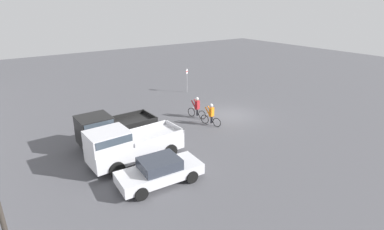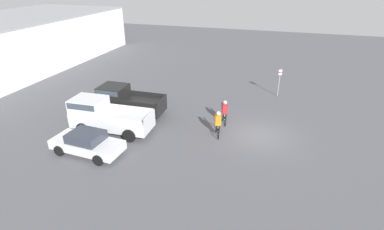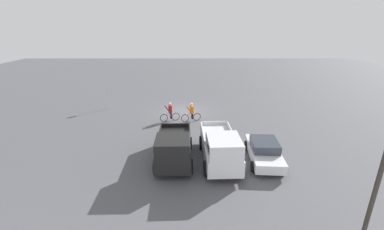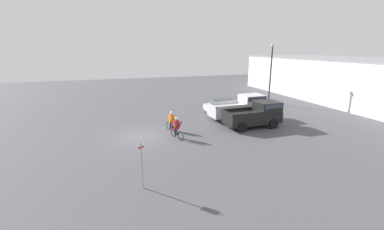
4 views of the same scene
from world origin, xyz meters
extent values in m
plane|color=#4C4C51|center=(0.00, 0.00, 0.00)|extent=(80.00, 80.00, 0.00)
cube|color=silver|center=(-5.19, 9.58, 0.56)|extent=(2.00, 4.41, 0.56)
cube|color=#2D333D|center=(-5.19, 9.58, 1.10)|extent=(1.68, 2.03, 0.52)
cylinder|color=black|center=(-5.97, 11.01, 0.33)|extent=(0.22, 0.66, 0.65)
cylinder|color=black|center=(-4.24, 10.91, 0.33)|extent=(0.22, 0.66, 0.65)
cylinder|color=black|center=(-6.14, 8.26, 0.33)|extent=(0.22, 0.66, 0.65)
cylinder|color=black|center=(-4.40, 8.15, 0.33)|extent=(0.22, 0.66, 0.65)
cube|color=silver|center=(-2.39, 9.55, 0.87)|extent=(2.18, 5.48, 0.95)
cube|color=silver|center=(-2.45, 11.17, 1.80)|extent=(1.89, 2.23, 0.91)
cube|color=#333D47|center=(-2.45, 11.17, 2.00)|extent=(1.95, 2.06, 0.40)
cube|color=silver|center=(-3.29, 8.43, 1.47)|extent=(0.21, 3.25, 0.25)
cube|color=silver|center=(-1.40, 8.50, 1.47)|extent=(0.21, 3.25, 0.25)
cube|color=silver|center=(-2.28, 6.89, 1.47)|extent=(1.97, 0.16, 0.25)
cylinder|color=black|center=(-3.44, 11.19, 0.44)|extent=(0.25, 0.89, 0.89)
cylinder|color=black|center=(-1.47, 11.26, 0.44)|extent=(0.25, 0.89, 0.89)
cylinder|color=black|center=(-3.30, 7.83, 0.44)|extent=(0.25, 0.89, 0.89)
cylinder|color=black|center=(-1.34, 7.91, 0.44)|extent=(0.25, 0.89, 0.89)
cube|color=black|center=(0.41, 9.54, 0.84)|extent=(2.14, 4.88, 0.92)
cube|color=black|center=(0.38, 10.99, 1.73)|extent=(1.92, 1.97, 0.87)
cube|color=#333D47|center=(0.38, 10.99, 1.92)|extent=(1.97, 1.82, 0.38)
cube|color=black|center=(-0.55, 8.55, 1.42)|extent=(0.14, 2.91, 0.25)
cube|color=black|center=(1.41, 8.59, 1.42)|extent=(0.14, 2.91, 0.25)
cube|color=black|center=(0.46, 7.16, 1.42)|extent=(2.04, 0.12, 0.25)
cylinder|color=black|center=(-0.64, 11.02, 0.42)|extent=(0.24, 0.85, 0.84)
cylinder|color=black|center=(1.40, 11.06, 0.42)|extent=(0.24, 0.85, 0.84)
cylinder|color=black|center=(-0.58, 8.02, 0.42)|extent=(0.24, 0.85, 0.84)
cylinder|color=black|center=(1.46, 8.06, 0.42)|extent=(0.24, 0.85, 0.84)
torus|color=black|center=(1.74, 2.78, 0.33)|extent=(0.69, 0.26, 0.71)
torus|color=black|center=(0.73, 2.46, 0.33)|extent=(0.69, 0.26, 0.71)
cylinder|color=white|center=(1.24, 2.62, 0.50)|extent=(0.54, 0.20, 0.38)
cylinder|color=white|center=(1.24, 2.62, 0.70)|extent=(0.57, 0.21, 0.04)
cylinder|color=white|center=(1.06, 2.57, 0.50)|extent=(0.05, 0.05, 0.35)
cylinder|color=white|center=(1.62, 2.74, 0.72)|extent=(0.16, 0.45, 0.02)
cylinder|color=black|center=(1.11, 2.68, 0.46)|extent=(0.15, 0.15, 0.53)
cylinder|color=black|center=(1.16, 2.51, 0.46)|extent=(0.15, 0.15, 0.53)
cube|color=maroon|center=(1.18, 2.61, 1.06)|extent=(0.34, 0.42, 0.67)
cylinder|color=maroon|center=(1.34, 2.83, 1.06)|extent=(0.53, 0.24, 0.73)
cylinder|color=maroon|center=(1.44, 2.51, 1.06)|extent=(0.53, 0.24, 0.73)
sphere|color=tan|center=(1.21, 2.62, 1.51)|extent=(0.22, 0.22, 0.22)
sphere|color=silver|center=(1.21, 2.62, 1.57)|extent=(0.25, 0.25, 0.25)
torus|color=black|center=(-0.11, 2.85, 0.33)|extent=(0.69, 0.26, 0.70)
torus|color=black|center=(-1.16, 2.52, 0.33)|extent=(0.69, 0.26, 0.70)
cylinder|color=silver|center=(-0.64, 2.68, 0.50)|extent=(0.55, 0.20, 0.37)
cylinder|color=silver|center=(-0.64, 2.68, 0.69)|extent=(0.58, 0.21, 0.04)
cylinder|color=silver|center=(-0.82, 2.63, 0.50)|extent=(0.05, 0.05, 0.34)
cylinder|color=silver|center=(-0.24, 2.81, 0.72)|extent=(0.16, 0.45, 0.02)
cylinder|color=black|center=(-0.77, 2.74, 0.46)|extent=(0.15, 0.15, 0.52)
cylinder|color=black|center=(-0.71, 2.56, 0.46)|extent=(0.15, 0.15, 0.52)
cube|color=orange|center=(-0.69, 2.67, 1.05)|extent=(0.34, 0.42, 0.66)
cylinder|color=orange|center=(-0.53, 2.89, 1.05)|extent=(0.54, 0.25, 0.71)
cylinder|color=orange|center=(-0.43, 2.57, 1.05)|extent=(0.54, 0.25, 0.71)
sphere|color=tan|center=(-0.66, 2.68, 1.49)|extent=(0.24, 0.24, 0.24)
sphere|color=silver|center=(-0.66, 2.68, 1.55)|extent=(0.26, 0.26, 0.26)
cylinder|color=#9E9EA3|center=(7.64, -0.79, 1.23)|extent=(0.06, 0.06, 2.46)
cube|color=white|center=(7.64, -0.79, 2.14)|extent=(0.15, 0.28, 0.45)
cube|color=red|center=(7.64, -0.79, 2.14)|extent=(0.15, 0.28, 0.10)
camera|label=1|loc=(-16.88, 15.80, 8.67)|focal=28.00mm
camera|label=2|loc=(-17.90, -0.93, 9.85)|focal=28.00mm
camera|label=3|loc=(-0.66, 23.85, 8.17)|focal=24.00mm
camera|label=4|loc=(19.12, -1.97, 6.69)|focal=24.00mm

